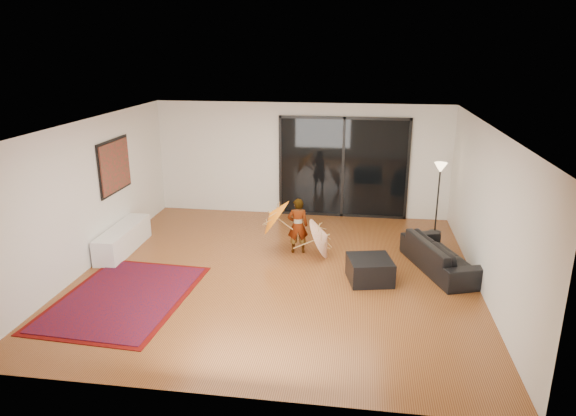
% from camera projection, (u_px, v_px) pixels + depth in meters
% --- Properties ---
extents(floor, '(7.00, 7.00, 0.00)m').
position_uv_depth(floor, '(278.00, 273.00, 9.34)').
color(floor, brown).
rests_on(floor, ground).
extents(ceiling, '(7.00, 7.00, 0.00)m').
position_uv_depth(ceiling, '(277.00, 124.00, 8.53)').
color(ceiling, white).
rests_on(ceiling, wall_back).
extents(wall_back, '(7.00, 0.00, 7.00)m').
position_uv_depth(wall_back, '(301.00, 160.00, 12.24)').
color(wall_back, silver).
rests_on(wall_back, floor).
extents(wall_front, '(7.00, 0.00, 7.00)m').
position_uv_depth(wall_front, '(226.00, 293.00, 5.63)').
color(wall_front, silver).
rests_on(wall_front, floor).
extents(wall_left, '(0.00, 7.00, 7.00)m').
position_uv_depth(wall_left, '(90.00, 194.00, 9.42)').
color(wall_left, silver).
rests_on(wall_left, floor).
extents(wall_right, '(0.00, 7.00, 7.00)m').
position_uv_depth(wall_right, '(486.00, 211.00, 8.46)').
color(wall_right, silver).
rests_on(wall_right, floor).
extents(sliding_door, '(3.06, 0.07, 2.40)m').
position_uv_depth(sliding_door, '(343.00, 168.00, 12.12)').
color(sliding_door, black).
rests_on(sliding_door, wall_back).
extents(painting, '(0.04, 1.28, 1.08)m').
position_uv_depth(painting, '(115.00, 166.00, 10.26)').
color(painting, black).
rests_on(painting, wall_left).
extents(media_console, '(0.48, 1.79, 0.50)m').
position_uv_depth(media_console, '(123.00, 239.00, 10.29)').
color(media_console, white).
rests_on(media_console, floor).
extents(speaker, '(0.33, 0.33, 0.31)m').
position_uv_depth(speaker, '(124.00, 243.00, 10.34)').
color(speaker, '#424244').
rests_on(speaker, floor).
extents(persian_rug, '(2.14, 2.89, 0.02)m').
position_uv_depth(persian_rug, '(124.00, 297.00, 8.41)').
color(persian_rug, '#560907').
rests_on(persian_rug, floor).
extents(sofa, '(1.40, 2.11, 0.57)m').
position_uv_depth(sofa, '(441.00, 255.00, 9.40)').
color(sofa, black).
rests_on(sofa, floor).
extents(ottoman, '(0.87, 0.87, 0.42)m').
position_uv_depth(ottoman, '(370.00, 270.00, 8.97)').
color(ottoman, black).
rests_on(ottoman, floor).
extents(floor_lamp, '(0.27, 0.27, 1.58)m').
position_uv_depth(floor_lamp, '(440.00, 178.00, 10.99)').
color(floor_lamp, black).
rests_on(floor_lamp, floor).
extents(child, '(0.45, 0.34, 1.12)m').
position_uv_depth(child, '(298.00, 226.00, 10.12)').
color(child, '#999999').
rests_on(child, floor).
extents(parasol_orange, '(0.62, 0.83, 0.88)m').
position_uv_depth(parasol_orange, '(270.00, 217.00, 10.09)').
color(parasol_orange, orange).
rests_on(parasol_orange, child).
extents(parasol_white, '(0.52, 0.82, 0.91)m').
position_uv_depth(parasol_white, '(328.00, 232.00, 9.91)').
color(parasol_white, white).
rests_on(parasol_white, floor).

